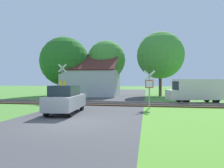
{
  "coord_description": "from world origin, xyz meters",
  "views": [
    {
      "loc": [
        3.72,
        -9.29,
        2.02
      ],
      "look_at": [
        0.5,
        9.14,
        1.8
      ],
      "focal_mm": 32.0,
      "sensor_mm": 36.0,
      "label": 1
    }
  ],
  "objects": [
    {
      "name": "stop_sign_near",
      "position": [
        3.91,
        5.98,
        1.67
      ],
      "size": [
        0.88,
        0.15,
        2.89
      ],
      "rotation": [
        0.0,
        0.0,
        3.1
      ],
      "color": "#9E9EA5",
      "rests_on": "ground"
    },
    {
      "name": "tree_left",
      "position": [
        -8.17,
        18.41,
        5.0
      ],
      "size": [
        7.14,
        7.14,
        8.57
      ],
      "color": "#513823",
      "rests_on": "ground"
    },
    {
      "name": "rail_track",
      "position": [
        0.0,
        8.14,
        0.06
      ],
      "size": [
        60.0,
        2.6,
        0.22
      ],
      "color": "#422D1E",
      "rests_on": "ground"
    },
    {
      "name": "parked_car",
      "position": [
        -1.37,
        2.7,
        0.89
      ],
      "size": [
        1.95,
        4.12,
        1.78
      ],
      "rotation": [
        0.0,
        0.0,
        0.08
      ],
      "color": "#99999E",
      "rests_on": "ground"
    },
    {
      "name": "crossing_sign_far",
      "position": [
        -4.71,
        9.72,
        2.11
      ],
      "size": [
        0.87,
        0.2,
        3.83
      ],
      "rotation": [
        0.0,
        0.0,
        0.19
      ],
      "color": "#9E9EA5",
      "rests_on": "ground"
    },
    {
      "name": "tree_right",
      "position": [
        5.63,
        20.17,
        5.8
      ],
      "size": [
        6.71,
        6.71,
        9.16
      ],
      "color": "#513823",
      "rests_on": "ground"
    },
    {
      "name": "tree_center",
      "position": [
        -2.32,
        20.32,
        5.32
      ],
      "size": [
        5.76,
        5.76,
        8.21
      ],
      "color": "#513823",
      "rests_on": "ground"
    },
    {
      "name": "road_asphalt",
      "position": [
        0.0,
        2.0,
        0.0
      ],
      "size": [
        6.98,
        80.0,
        0.01
      ],
      "primitive_type": "cube",
      "color": "#424244",
      "rests_on": "ground"
    },
    {
      "name": "house",
      "position": [
        -4.14,
        18.71,
        2.0
      ],
      "size": [
        7.78,
        6.78,
        5.93
      ],
      "rotation": [
        0.0,
        0.0,
        0.0
      ],
      "color": "#B7B7BC",
      "rests_on": "ground"
    },
    {
      "name": "ground_plane",
      "position": [
        0.0,
        0.0,
        0.0
      ],
      "size": [
        160.0,
        160.0,
        0.0
      ],
      "primitive_type": "plane",
      "color": "#4C8433"
    },
    {
      "name": "mail_truck",
      "position": [
        8.26,
        10.77,
        1.24
      ],
      "size": [
        5.2,
        2.97,
        2.24
      ],
      "rotation": [
        0.0,
        0.0,
        1.81
      ],
      "color": "silver",
      "rests_on": "ground"
    }
  ]
}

